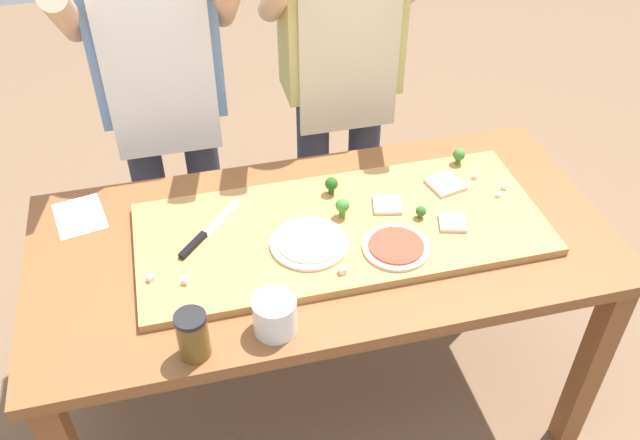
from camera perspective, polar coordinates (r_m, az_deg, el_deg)
ground_plane at (r=2.57m, az=0.21°, el=-14.84°), size 8.00×8.00×0.00m
prep_table at (r=2.04m, az=0.26°, el=-3.66°), size 1.66×0.80×0.80m
cutting_board at (r=1.97m, az=1.83°, el=-0.75°), size 1.17×0.49×0.02m
chefs_knife at (r=1.95m, az=-9.74°, el=-1.32°), size 0.20×0.22×0.02m
pizza_whole_tomato_red at (r=1.90m, az=6.35°, el=-2.24°), size 0.19×0.19×0.02m
pizza_whole_cheese_artichoke at (r=1.90m, az=-0.90°, el=-1.90°), size 0.22×0.22×0.02m
pizza_slice_center at (r=2.00m, az=10.97°, el=-0.23°), size 0.09×0.09×0.01m
pizza_slice_far_left at (r=2.14m, az=10.39°, el=2.95°), size 0.12×0.12×0.01m
pizza_slice_near_right at (r=2.04m, az=5.61°, el=1.26°), size 0.10×0.10×0.01m
broccoli_floret_front_mid at (r=1.97m, az=1.87°, el=1.16°), size 0.04×0.04×0.06m
broccoli_floret_center_right at (r=2.23m, az=11.48°, el=5.32°), size 0.04×0.04×0.05m
broccoli_floret_front_left at (r=2.00m, az=8.39°, el=0.71°), size 0.03×0.03×0.04m
broccoli_floret_center_left at (r=2.06m, az=0.95°, el=2.99°), size 0.04×0.04×0.06m
cheese_crumble_a at (r=1.85m, az=-13.94°, el=-4.73°), size 0.02×0.02×0.02m
cheese_crumble_b at (r=2.19m, az=12.75°, el=3.56°), size 0.02×0.02×0.01m
cheese_crumble_c at (r=1.82m, az=1.88°, el=-4.22°), size 0.02×0.02×0.02m
cheese_crumble_d at (r=1.82m, az=-11.14°, el=-4.98°), size 0.02×0.02×0.02m
cheese_crumble_e at (r=2.13m, az=14.61°, el=2.02°), size 0.01×0.01×0.01m
cheese_crumble_f at (r=2.17m, az=15.08°, el=2.66°), size 0.02×0.02×0.01m
flour_cup at (r=1.70m, az=-3.77°, el=-8.05°), size 0.11×0.11×0.10m
sauce_jar at (r=1.65m, az=-10.52°, el=-9.39°), size 0.08×0.08×0.13m
recipe_note at (r=2.16m, az=-19.36°, el=0.31°), size 0.17×0.20×0.00m
cook_left at (r=2.35m, az=-13.09°, el=10.99°), size 0.54×0.39×1.67m
cook_right at (r=2.42m, az=1.78°, el=12.97°), size 0.54×0.39×1.67m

